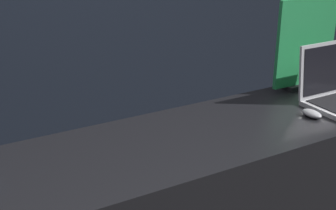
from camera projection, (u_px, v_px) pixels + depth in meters
mouse_back at (312, 114)px, 2.00m from camera, size 0.06×0.10×0.03m
promo_stand_back at (305, 46)px, 2.28m from camera, size 0.37×0.07×0.45m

